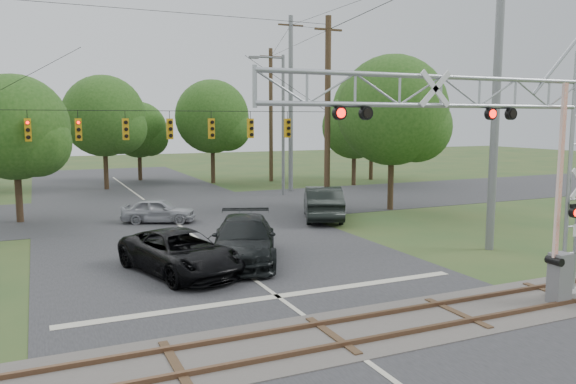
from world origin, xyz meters
name	(u,v)px	position (x,y,z in m)	size (l,w,h in m)	color
ground	(376,369)	(0.00, 0.00, 0.00)	(160.00, 160.00, 0.00)	#2B4821
road_main	(231,263)	(0.00, 10.00, 0.01)	(14.00, 90.00, 0.02)	#292A2C
road_cross	(158,210)	(0.00, 24.00, 0.01)	(90.00, 12.00, 0.02)	#292A2C
railroad_track	(332,336)	(0.00, 2.00, 0.03)	(90.00, 3.20, 0.17)	#4E4843
crossing_gantry	(497,153)	(4.86, 1.64, 4.56)	(10.71, 0.95, 7.41)	gray
traffic_signal_span	(186,117)	(0.88, 20.00, 5.59)	(19.34, 0.36, 11.50)	slate
pickup_black	(180,252)	(-2.08, 9.40, 0.77)	(2.56, 5.55, 1.54)	black
car_dark	(244,240)	(0.58, 10.10, 0.85)	(2.39, 5.88, 1.71)	black
sedan_silver	(159,210)	(-0.77, 19.71, 0.66)	(1.55, 3.85, 1.31)	#97989E
suv_dark	(323,203)	(7.68, 17.08, 0.91)	(1.93, 5.55, 1.83)	black
streetlight	(281,118)	(9.51, 27.06, 5.58)	(2.66, 0.28, 9.98)	slate
utility_poles	(214,104)	(3.01, 21.91, 6.34)	(24.63, 28.52, 13.05)	#3A2C1B
treeline	(127,116)	(-0.35, 32.29, 5.74)	(54.05, 28.94, 10.04)	#3C2A1B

